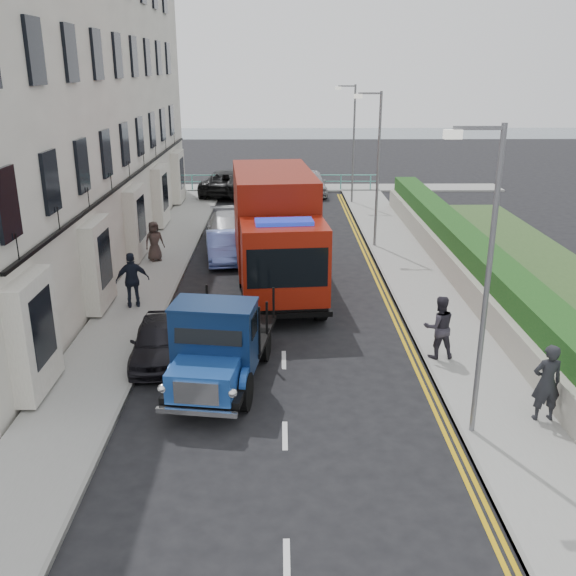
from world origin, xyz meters
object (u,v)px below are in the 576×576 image
object	(u,v)px
lamp_near	(483,269)
pedestrian_east_near	(547,383)
parked_car_front	(158,340)
lamp_mid	(376,161)
lamp_far	(352,137)
bedford_lorry	(217,351)
red_lorry	(275,229)

from	to	relation	value
lamp_near	pedestrian_east_near	bearing A→B (deg)	13.81
parked_car_front	pedestrian_east_near	xyz separation A→B (m)	(9.70, -3.60, 0.47)
lamp_near	lamp_mid	bearing A→B (deg)	90.00
lamp_far	pedestrian_east_near	xyz separation A→B (m)	(1.92, -25.53, -2.92)
lamp_mid	lamp_far	bearing A→B (deg)	90.00
pedestrian_east_near	lamp_mid	bearing A→B (deg)	-85.98
lamp_near	lamp_mid	world-z (taller)	same
bedford_lorry	lamp_far	bearing A→B (deg)	84.42
lamp_far	bedford_lorry	xyz separation A→B (m)	(-5.91, -23.79, -2.87)
lamp_mid	lamp_far	size ratio (longest dim) A/B	1.00
lamp_near	red_lorry	bearing A→B (deg)	113.32
parked_car_front	lamp_near	bearing A→B (deg)	-31.74
lamp_mid	lamp_near	bearing A→B (deg)	-90.00
pedestrian_east_near	red_lorry	bearing A→B (deg)	-60.14
lamp_far	pedestrian_east_near	distance (m)	25.77
lamp_near	pedestrian_east_near	size ratio (longest dim) A/B	3.65
lamp_mid	bedford_lorry	bearing A→B (deg)	-113.18
lamp_mid	lamp_far	distance (m)	10.00
lamp_near	bedford_lorry	size ratio (longest dim) A/B	1.30
lamp_far	parked_car_front	distance (m)	23.51
lamp_near	bedford_lorry	bearing A→B (deg)	159.51
lamp_mid	bedford_lorry	distance (m)	15.28
bedford_lorry	red_lorry	size ratio (longest dim) A/B	0.63
bedford_lorry	red_lorry	world-z (taller)	red_lorry
parked_car_front	red_lorry	bearing A→B (deg)	57.83
bedford_lorry	red_lorry	xyz separation A→B (m)	(1.46, 8.11, 1.18)
lamp_near	red_lorry	xyz separation A→B (m)	(-4.45, 10.32, -1.69)
parked_car_front	pedestrian_east_near	size ratio (longest dim) A/B	1.86
lamp_near	bedford_lorry	distance (m)	6.93
red_lorry	parked_car_front	distance (m)	7.28
bedford_lorry	pedestrian_east_near	distance (m)	8.02
lamp_far	bedford_lorry	size ratio (longest dim) A/B	1.30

